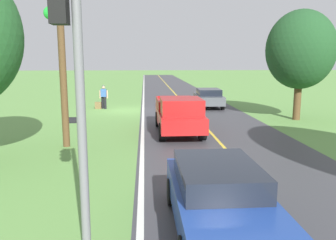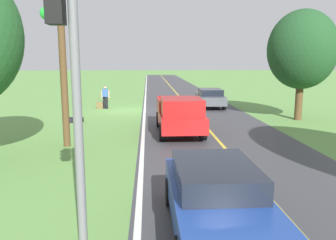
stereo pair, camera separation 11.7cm
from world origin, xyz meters
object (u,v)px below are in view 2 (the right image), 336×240
Objects in this scene: hitchhiker_walking at (105,95)px; sedan_ahead_same_lane at (216,196)px; pickup_truck_passing at (180,114)px; traffic_light_mast at (66,58)px; suitcase_carried at (100,105)px; tree_far_side_near at (302,50)px; sedan_near_oncoming at (210,97)px; utility_pole_roadside at (62,46)px.

sedan_ahead_same_lane is at bearing 103.57° from hitchhiker_walking.
pickup_truck_passing is 11.08m from traffic_light_mast.
suitcase_carried is 10.36m from pickup_truck_passing.
tree_far_side_near is (-10.34, -13.88, 0.57)m from traffic_light_mast.
sedan_near_oncoming reaches higher than suitcase_carried.
utility_pole_roadside is at bearing 55.00° from sedan_near_oncoming.
sedan_near_oncoming is 0.55× the size of utility_pole_roadside.
sedan_near_oncoming is (-3.18, -9.35, -0.21)m from pickup_truck_passing.
suitcase_carried is 0.10× the size of traffic_light_mast.
sedan_near_oncoming is (-6.07, -19.73, -2.80)m from traffic_light_mast.
sedan_near_oncoming is (-7.84, -0.28, -0.23)m from hitchhiker_walking.
utility_pole_roadside reaches higher than traffic_light_mast.
suitcase_carried is 0.09× the size of pickup_truck_passing.
traffic_light_mast reaches higher than suitcase_carried.
tree_far_side_near is 0.79× the size of utility_pole_roadside.
pickup_truck_passing reaches higher than hitchhiker_walking.
traffic_light_mast is 20.83m from sedan_near_oncoming.
sedan_ahead_same_lane is at bearing 15.66° from suitcase_carried.
hitchhiker_walking is at bearing 2.01° from sedan_near_oncoming.
suitcase_carried is 19.29m from sedan_ahead_same_lane.
pickup_truck_passing is 9.88m from sedan_near_oncoming.
hitchhiker_walking is 19.70m from traffic_light_mast.
hitchhiker_walking is at bearing 100.86° from suitcase_carried.
hitchhiker_walking is 11.69m from utility_pole_roadside.
tree_far_side_near is at bearing 67.13° from suitcase_carried.
hitchhiker_walking is 7.85m from sedan_near_oncoming.
utility_pole_roadside is (12.36, 5.70, -0.05)m from tree_far_side_near.
sedan_near_oncoming is (4.27, -5.85, -3.37)m from tree_far_side_near.
tree_far_side_near is at bearing -155.25° from utility_pole_roadside.
hitchhiker_walking reaches higher than sedan_near_oncoming.
sedan_near_oncoming is 14.48m from utility_pole_roadside.
suitcase_carried is 11.83m from utility_pole_roadside.
sedan_ahead_same_lane is 0.54× the size of utility_pole_roadside.
utility_pole_roadside is at bearing 1.72° from suitcase_carried.
traffic_light_mast is 8.45m from utility_pole_roadside.
traffic_light_mast reaches higher than pickup_truck_passing.
sedan_near_oncoming is at bearing -107.09° from traffic_light_mast.
traffic_light_mast is (-1.77, 19.45, 2.57)m from hitchhiker_walking.
sedan_ahead_same_lane reaches higher than suitcase_carried.
suitcase_carried is 14.22m from tree_far_side_near.
traffic_light_mast is at bearing 74.48° from pickup_truck_passing.
pickup_truck_passing is 1.23× the size of sedan_ahead_same_lane.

